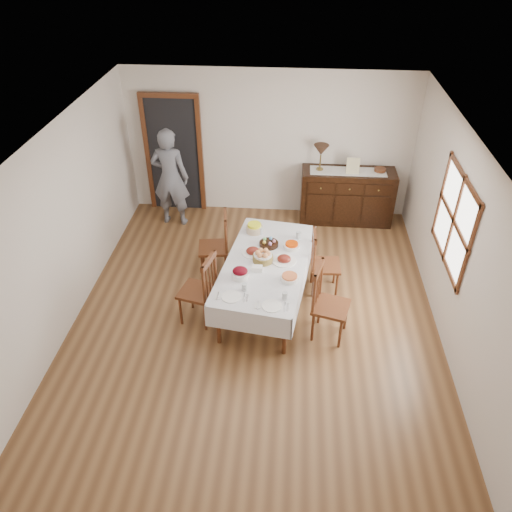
# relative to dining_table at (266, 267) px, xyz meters

# --- Properties ---
(ground) EXTENTS (6.00, 6.00, 0.00)m
(ground) POSITION_rel_dining_table_xyz_m (-0.13, -0.27, -0.65)
(ground) COLOR brown
(room_shell) EXTENTS (5.02, 6.02, 2.65)m
(room_shell) POSITION_rel_dining_table_xyz_m (-0.27, 0.15, 0.99)
(room_shell) COLOR white
(room_shell) RESTS_ON ground
(dining_table) EXTENTS (1.40, 2.29, 0.74)m
(dining_table) POSITION_rel_dining_table_xyz_m (0.00, 0.00, 0.00)
(dining_table) COLOR silver
(dining_table) RESTS_ON ground
(chair_left_near) EXTENTS (0.54, 0.54, 1.07)m
(chair_left_near) POSITION_rel_dining_table_xyz_m (-0.85, -0.41, -0.11)
(chair_left_near) COLOR #532915
(chair_left_near) RESTS_ON ground
(chair_left_far) EXTENTS (0.50, 0.50, 1.06)m
(chair_left_far) POSITION_rel_dining_table_xyz_m (-0.79, 0.67, -0.11)
(chair_left_far) COLOR #532915
(chair_left_far) RESTS_ON ground
(chair_right_near) EXTENTS (0.55, 0.55, 1.08)m
(chair_right_near) POSITION_rel_dining_table_xyz_m (0.83, -0.56, -0.10)
(chair_right_near) COLOR #532915
(chair_right_near) RESTS_ON ground
(chair_right_far) EXTENTS (0.44, 0.44, 1.01)m
(chair_right_far) POSITION_rel_dining_table_xyz_m (0.79, 0.37, -0.14)
(chair_right_far) COLOR #532915
(chair_right_far) RESTS_ON ground
(sideboard) EXTENTS (1.62, 0.59, 0.97)m
(sideboard) POSITION_rel_dining_table_xyz_m (1.28, 2.44, -0.16)
(sideboard) COLOR black
(sideboard) RESTS_ON ground
(person) EXTENTS (0.61, 0.42, 1.89)m
(person) POSITION_rel_dining_table_xyz_m (-1.79, 2.13, 0.29)
(person) COLOR slate
(person) RESTS_ON ground
(bread_basket) EXTENTS (0.28, 0.28, 0.17)m
(bread_basket) POSITION_rel_dining_table_xyz_m (-0.05, 0.01, 0.16)
(bread_basket) COLOR olive
(bread_basket) RESTS_ON dining_table
(egg_basket) EXTENTS (0.27, 0.27, 0.11)m
(egg_basket) POSITION_rel_dining_table_xyz_m (0.01, 0.40, 0.12)
(egg_basket) COLOR black
(egg_basket) RESTS_ON dining_table
(ham_platter_a) EXTENTS (0.31, 0.31, 0.11)m
(ham_platter_a) POSITION_rel_dining_table_xyz_m (-0.20, 0.19, 0.12)
(ham_platter_a) COLOR white
(ham_platter_a) RESTS_ON dining_table
(ham_platter_b) EXTENTS (0.33, 0.33, 0.11)m
(ham_platter_b) POSITION_rel_dining_table_xyz_m (0.24, 0.03, 0.12)
(ham_platter_b) COLOR white
(ham_platter_b) RESTS_ON dining_table
(beet_bowl) EXTENTS (0.23, 0.23, 0.16)m
(beet_bowl) POSITION_rel_dining_table_xyz_m (-0.32, -0.38, 0.16)
(beet_bowl) COLOR white
(beet_bowl) RESTS_ON dining_table
(carrot_bowl) EXTENTS (0.23, 0.23, 0.09)m
(carrot_bowl) POSITION_rel_dining_table_xyz_m (0.34, 0.36, 0.13)
(carrot_bowl) COLOR white
(carrot_bowl) RESTS_ON dining_table
(pineapple_bowl) EXTENTS (0.24, 0.24, 0.14)m
(pineapple_bowl) POSITION_rel_dining_table_xyz_m (-0.22, 0.74, 0.15)
(pineapple_bowl) COLOR #C7AC89
(pineapple_bowl) RESTS_ON dining_table
(casserole_dish) EXTENTS (0.23, 0.23, 0.08)m
(casserole_dish) POSITION_rel_dining_table_xyz_m (0.33, -0.38, 0.13)
(casserole_dish) COLOR white
(casserole_dish) RESTS_ON dining_table
(butter_dish) EXTENTS (0.15, 0.11, 0.07)m
(butter_dish) POSITION_rel_dining_table_xyz_m (-0.11, -0.21, 0.12)
(butter_dish) COLOR white
(butter_dish) RESTS_ON dining_table
(setting_left) EXTENTS (0.44, 0.31, 0.10)m
(setting_left) POSITION_rel_dining_table_xyz_m (-0.34, -0.73, 0.11)
(setting_left) COLOR white
(setting_left) RESTS_ON dining_table
(setting_right) EXTENTS (0.44, 0.31, 0.10)m
(setting_right) POSITION_rel_dining_table_xyz_m (0.17, -0.86, 0.11)
(setting_right) COLOR white
(setting_right) RESTS_ON dining_table
(glass_far_a) EXTENTS (0.07, 0.07, 0.10)m
(glass_far_a) POSITION_rel_dining_table_xyz_m (-0.12, 0.70, 0.14)
(glass_far_a) COLOR silver
(glass_far_a) RESTS_ON dining_table
(glass_far_b) EXTENTS (0.07, 0.07, 0.11)m
(glass_far_b) POSITION_rel_dining_table_xyz_m (0.43, 0.62, 0.14)
(glass_far_b) COLOR silver
(glass_far_b) RESTS_ON dining_table
(runner) EXTENTS (1.30, 0.35, 0.01)m
(runner) POSITION_rel_dining_table_xyz_m (1.26, 2.43, 0.33)
(runner) COLOR silver
(runner) RESTS_ON sideboard
(table_lamp) EXTENTS (0.26, 0.26, 0.46)m
(table_lamp) POSITION_rel_dining_table_xyz_m (0.77, 2.45, 0.68)
(table_lamp) COLOR brown
(table_lamp) RESTS_ON sideboard
(picture_frame) EXTENTS (0.22, 0.08, 0.28)m
(picture_frame) POSITION_rel_dining_table_xyz_m (1.32, 2.36, 0.46)
(picture_frame) COLOR beige
(picture_frame) RESTS_ON sideboard
(deco_bowl) EXTENTS (0.20, 0.20, 0.06)m
(deco_bowl) POSITION_rel_dining_table_xyz_m (1.80, 2.47, 0.35)
(deco_bowl) COLOR #532915
(deco_bowl) RESTS_ON sideboard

